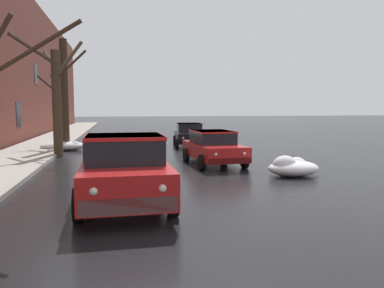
# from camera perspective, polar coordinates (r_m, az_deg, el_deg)

# --- Properties ---
(left_sidewalk_slab) EXTENTS (3.14, 80.00, 0.15)m
(left_sidewalk_slab) POSITION_cam_1_polar(r_m,az_deg,el_deg) (18.97, -24.67, -2.05)
(left_sidewalk_slab) COLOR #A8A399
(left_sidewalk_slab) RESTS_ON ground
(snow_bank_near_corner_left) EXTENTS (2.53, 1.14, 0.52)m
(snow_bank_near_corner_left) POSITION_cam_1_polar(r_m,az_deg,el_deg) (22.41, -18.33, -0.29)
(snow_bank_near_corner_left) COLOR white
(snow_bank_near_corner_left) RESTS_ON ground
(snow_bank_along_left_kerb) EXTENTS (1.81, 1.29, 0.73)m
(snow_bank_along_left_kerb) POSITION_cam_1_polar(r_m,az_deg,el_deg) (13.89, 14.66, -3.39)
(snow_bank_along_left_kerb) COLOR white
(snow_bank_along_left_kerb) RESTS_ON ground
(snow_bank_near_corner_right) EXTENTS (2.99, 0.98, 0.60)m
(snow_bank_near_corner_right) POSITION_cam_1_polar(r_m,az_deg,el_deg) (27.67, 2.87, 1.03)
(snow_bank_near_corner_right) COLOR white
(snow_bank_near_corner_right) RESTS_ON ground
(bare_tree_mid_block) EXTENTS (3.25, 3.98, 5.79)m
(bare_tree_mid_block) POSITION_cam_1_polar(r_m,az_deg,el_deg) (19.72, -19.57, 6.99)
(bare_tree_mid_block) COLOR #423323
(bare_tree_mid_block) RESTS_ON ground
(bare_tree_far_down_block) EXTENTS (1.82, 2.08, 6.13)m
(bare_tree_far_down_block) POSITION_cam_1_polar(r_m,az_deg,el_deg) (22.56, -18.53, 7.10)
(bare_tree_far_down_block) COLOR #382B1E
(bare_tree_far_down_block) RESTS_ON ground
(pickup_truck_red_approaching_near_lane) EXTENTS (2.31, 5.42, 1.76)m
(pickup_truck_red_approaching_near_lane) POSITION_cam_1_polar(r_m,az_deg,el_deg) (9.81, -10.11, -3.51)
(pickup_truck_red_approaching_near_lane) COLOR red
(pickup_truck_red_approaching_near_lane) RESTS_ON ground
(sedan_red_parked_kerbside_close) EXTENTS (2.16, 4.08, 1.42)m
(sedan_red_parked_kerbside_close) POSITION_cam_1_polar(r_m,az_deg,el_deg) (16.05, 3.18, -0.41)
(sedan_red_parked_kerbside_close) COLOR red
(sedan_red_parked_kerbside_close) RESTS_ON ground
(sedan_black_parked_kerbside_mid) EXTENTS (2.11, 3.97, 1.42)m
(sedan_black_parked_kerbside_mid) POSITION_cam_1_polar(r_m,az_deg,el_deg) (23.44, -0.41, 1.46)
(sedan_black_parked_kerbside_mid) COLOR black
(sedan_black_parked_kerbside_mid) RESTS_ON ground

